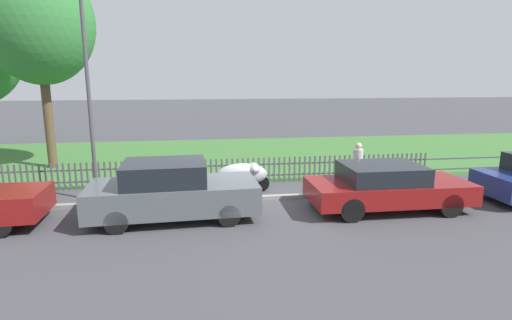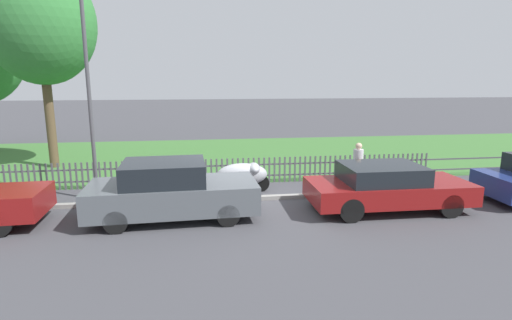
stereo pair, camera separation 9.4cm
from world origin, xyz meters
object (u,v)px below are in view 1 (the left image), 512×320
(parked_car_navy_estate, at_px, (172,191))
(parked_car_red_compact, at_px, (386,186))
(tree_behind_motorcycle, at_px, (38,23))
(pedestrian_near_fence, at_px, (358,164))
(street_lamp, at_px, (85,66))
(covered_motorcycle, at_px, (243,174))

(parked_car_navy_estate, height_order, parked_car_red_compact, parked_car_navy_estate)
(parked_car_red_compact, bearing_deg, tree_behind_motorcycle, 147.77)
(parked_car_navy_estate, xyz_separation_m, pedestrian_near_fence, (5.76, 1.77, 0.15))
(pedestrian_near_fence, distance_m, street_lamp, 8.65)
(parked_car_red_compact, height_order, pedestrian_near_fence, pedestrian_near_fence)
(covered_motorcycle, distance_m, pedestrian_near_fence, 3.69)
(parked_car_navy_estate, distance_m, street_lamp, 4.35)
(tree_behind_motorcycle, bearing_deg, parked_car_navy_estate, -53.09)
(parked_car_red_compact, xyz_separation_m, tree_behind_motorcycle, (-11.04, 7.06, 5.01))
(parked_car_red_compact, distance_m, street_lamp, 9.00)
(covered_motorcycle, bearing_deg, street_lamp, -174.19)
(parked_car_red_compact, height_order, street_lamp, street_lamp)
(parked_car_navy_estate, xyz_separation_m, parked_car_red_compact, (5.83, -0.12, -0.08))
(pedestrian_near_fence, bearing_deg, street_lamp, 36.48)
(covered_motorcycle, xyz_separation_m, tree_behind_motorcycle, (-7.33, 4.75, 5.10))
(parked_car_red_compact, distance_m, covered_motorcycle, 4.38)
(street_lamp, bearing_deg, pedestrian_near_fence, -0.38)
(street_lamp, bearing_deg, parked_car_navy_estate, -38.07)
(parked_car_navy_estate, distance_m, covered_motorcycle, 3.05)
(parked_car_navy_estate, bearing_deg, pedestrian_near_fence, 14.90)
(parked_car_navy_estate, xyz_separation_m, street_lamp, (-2.33, 1.82, 3.19))
(parked_car_navy_estate, distance_m, parked_car_red_compact, 5.83)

